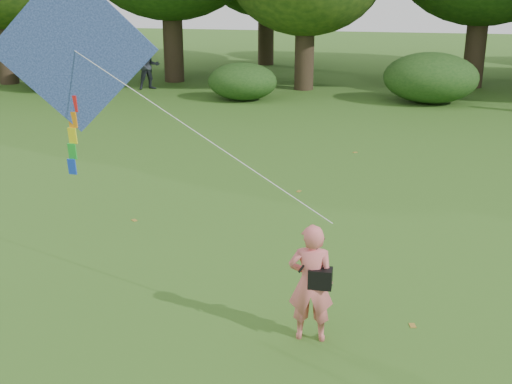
# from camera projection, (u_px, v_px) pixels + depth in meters

# --- Properties ---
(ground) EXTENTS (100.00, 100.00, 0.00)m
(ground) POSITION_uv_depth(u_px,v_px,m) (262.00, 357.00, 8.04)
(ground) COLOR #265114
(ground) RESTS_ON ground
(man_kite_flyer) EXTENTS (0.61, 0.43, 1.61)m
(man_kite_flyer) POSITION_uv_depth(u_px,v_px,m) (311.00, 283.00, 8.22)
(man_kite_flyer) COLOR #E36A6B
(man_kite_flyer) RESTS_ON ground
(bystander_left) EXTENTS (1.19, 1.16, 1.93)m
(bystander_left) POSITION_uv_depth(u_px,v_px,m) (149.00, 66.00, 26.69)
(bystander_left) COLOR #252931
(bystander_left) RESTS_ON ground
(crossbody_bag) EXTENTS (0.43, 0.20, 0.67)m
(crossbody_bag) POSITION_uv_depth(u_px,v_px,m) (320.00, 277.00, 8.14)
(crossbody_bag) COLOR black
(crossbody_bag) RESTS_ON ground
(flying_kite) EXTENTS (5.42, 2.13, 3.29)m
(flying_kite) POSITION_uv_depth(u_px,v_px,m) (74.00, 53.00, 9.75)
(flying_kite) COLOR #2753A9
(flying_kite) RESTS_ON ground
(shrub_band) EXTENTS (39.15, 3.22, 1.88)m
(shrub_band) POSITION_uv_depth(u_px,v_px,m) (330.00, 78.00, 24.26)
(shrub_band) COLOR #264919
(shrub_band) RESTS_ON ground
(fallen_leaves) EXTENTS (9.29, 13.35, 0.01)m
(fallen_leaves) POSITION_uv_depth(u_px,v_px,m) (463.00, 252.00, 11.08)
(fallen_leaves) COLOR olive
(fallen_leaves) RESTS_ON ground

